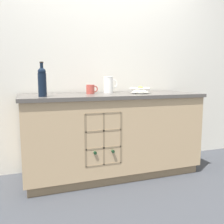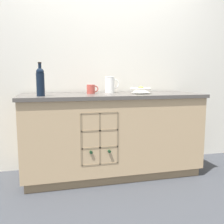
{
  "view_description": "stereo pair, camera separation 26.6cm",
  "coord_description": "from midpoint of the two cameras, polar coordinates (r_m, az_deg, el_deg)",
  "views": [
    {
      "loc": [
        -0.9,
        -2.48,
        1.06
      ],
      "look_at": [
        0.0,
        0.0,
        0.69
      ],
      "focal_mm": 40.0,
      "sensor_mm": 36.0,
      "label": 1
    },
    {
      "loc": [
        -0.64,
        -2.56,
        1.06
      ],
      "look_at": [
        0.0,
        0.0,
        0.69
      ],
      "focal_mm": 40.0,
      "sensor_mm": 36.0,
      "label": 2
    }
  ],
  "objects": [
    {
      "name": "ground_plane",
      "position": [
        2.84,
        -2.76,
        -13.88
      ],
      "size": [
        14.0,
        14.0,
        0.0
      ],
      "primitive_type": "plane",
      "color": "#383A3F"
    },
    {
      "name": "back_wall",
      "position": [
        3.01,
        -5.14,
        12.11
      ],
      "size": [
        4.4,
        0.06,
        2.55
      ],
      "primitive_type": "cube",
      "color": "silver",
      "rests_on": "ground_plane"
    },
    {
      "name": "kitchen_island",
      "position": [
        2.7,
        -2.85,
        -5.07
      ],
      "size": [
        1.89,
        0.68,
        0.88
      ],
      "color": "#8B7354",
      "rests_on": "ground_plane"
    },
    {
      "name": "fruit_bowl",
      "position": [
        2.7,
        3.62,
        5.08
      ],
      "size": [
        0.23,
        0.23,
        0.08
      ],
      "color": "silver",
      "rests_on": "kitchen_island"
    },
    {
      "name": "white_pitcher",
      "position": [
        2.79,
        -3.53,
        6.32
      ],
      "size": [
        0.16,
        0.11,
        0.18
      ],
      "color": "white",
      "rests_on": "kitchen_island"
    },
    {
      "name": "ceramic_mug",
      "position": [
        2.68,
        -7.75,
        5.17
      ],
      "size": [
        0.13,
        0.09,
        0.1
      ],
      "color": "#B7473D",
      "rests_on": "kitchen_island"
    },
    {
      "name": "standing_wine_bottle",
      "position": [
        2.38,
        -18.83,
        6.69
      ],
      "size": [
        0.08,
        0.08,
        0.31
      ],
      "color": "black",
      "rests_on": "kitchen_island"
    }
  ]
}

